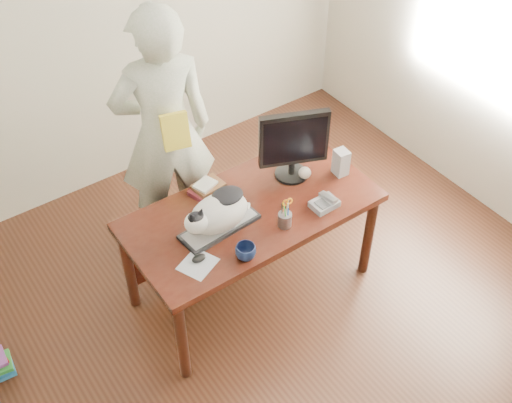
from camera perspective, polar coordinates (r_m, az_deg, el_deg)
The scene contains 16 objects.
room at distance 3.26m, azimuth 5.59°, elevation 1.01°, with size 4.50×4.50×4.50m.
desk at distance 4.16m, azimuth -1.02°, elevation -1.50°, with size 1.60×0.80×0.75m.
keyboard at distance 3.89m, azimuth -3.26°, elevation -2.22°, with size 0.52×0.23×0.03m.
cat at distance 3.79m, azimuth -3.50°, elevation -1.01°, with size 0.49×0.28×0.28m.
monitor at distance 4.06m, azimuth 3.37°, elevation 5.25°, with size 0.43×0.29×0.50m.
pen_cup at distance 3.87m, azimuth 2.59°, elevation -1.49°, with size 0.09×0.09×0.21m.
mousepad at distance 3.70m, azimuth -5.19°, elevation -5.56°, with size 0.25×0.24×0.00m.
mouse at distance 3.71m, azimuth -5.10°, elevation -5.05°, with size 0.10×0.09×0.04m.
coffee_mug at distance 3.69m, azimuth -0.93°, elevation -4.50°, with size 0.12×0.12×0.09m, color #0C1533.
phone at distance 4.03m, azimuth 6.13°, elevation -0.15°, with size 0.17×0.14×0.08m.
speaker at distance 4.24m, azimuth 7.56°, elevation 3.48°, with size 0.09×0.10×0.18m.
baseball at distance 4.22m, azimuth 4.36°, elevation 2.55°, with size 0.08×0.08×0.08m.
book_stack at distance 4.11m, azimuth -4.36°, elevation 1.21°, with size 0.24×0.20×0.08m.
calculator at distance 4.47m, azimuth 3.92°, elevation 5.15°, with size 0.22×0.26×0.07m.
person at distance 4.35m, azimuth -8.16°, elevation 6.05°, with size 0.68×0.45×1.86m, color white.
held_book at distance 4.16m, azimuth -7.17°, elevation 6.22°, with size 0.20×0.15×0.24m.
Camera 1 is at (-1.65, -1.78, 3.53)m, focal length 45.00 mm.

